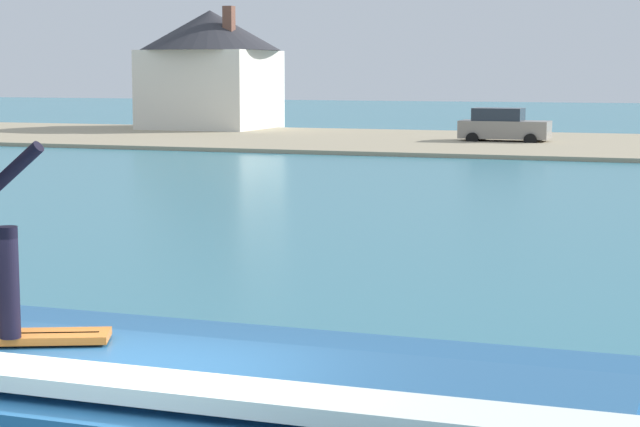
% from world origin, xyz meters
% --- Properties ---
extents(shoreline_bank, '(120.00, 18.79, 0.18)m').
position_xyz_m(shoreline_bank, '(0.00, 50.64, 0.09)').
color(shoreline_bank, tan).
rests_on(shoreline_bank, ground_plane).
extents(car_near_shore, '(4.51, 2.15, 1.86)m').
position_xyz_m(car_near_shore, '(-6.79, 50.92, 0.95)').
color(car_near_shore, gray).
rests_on(car_near_shore, ground_plane).
extents(house_with_chimney, '(8.81, 8.81, 7.62)m').
position_xyz_m(house_with_chimney, '(-26.42, 57.74, 4.11)').
color(house_with_chimney, silver).
rests_on(house_with_chimney, ground_plane).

